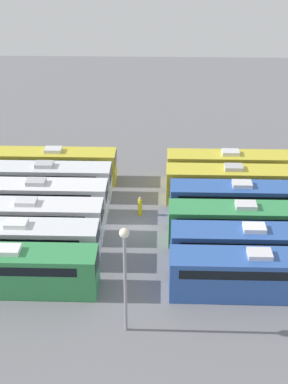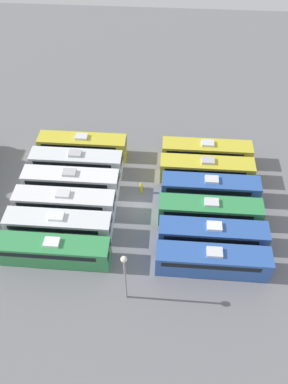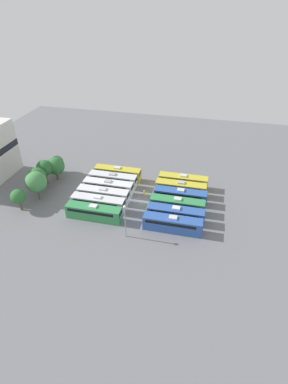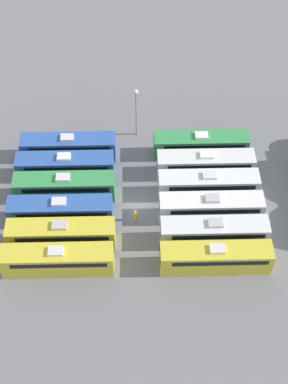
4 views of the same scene
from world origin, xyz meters
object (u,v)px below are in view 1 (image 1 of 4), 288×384
bus_5 (229,168)px  bus_9 (37,198)px  bus_7 (18,242)px  bus_8 (28,219)px  bus_10 (45,180)px  light_pole (125,263)px  bus_1 (252,246)px  worker_person (140,207)px  bus_11 (54,165)px  bus_3 (240,201)px  bus_2 (244,223)px  bus_0 (257,273)px  bus_6 (10,269)px  bus_4 (232,183)px

bus_5 → bus_9: bearing=111.5°
bus_7 → bus_8: same height
bus_10 → light_pole: (-17.46, -8.37, 3.39)m
bus_5 → bus_7: same height
bus_1 → worker_person: bearing=49.4°
bus_9 → bus_5: bearing=-68.5°
bus_8 → worker_person: size_ratio=6.77×
bus_5 → worker_person: bus_5 is taller
bus_11 → light_pole: light_pole is taller
bus_3 → bus_11: 18.26m
bus_2 → bus_8: bearing=89.8°
bus_0 → bus_2: same height
bus_10 → worker_person: bearing=-109.4°
bus_5 → bus_9: same height
bus_1 → bus_8: bearing=78.9°
bus_6 → bus_5: bearing=-44.8°
bus_0 → bus_2: size_ratio=1.00×
bus_3 → worker_person: (0.28, 8.46, -0.87)m
bus_3 → bus_11: bearing=68.5°
bus_2 → bus_3: size_ratio=1.00×
bus_11 → worker_person: size_ratio=6.77×
bus_2 → bus_7: size_ratio=1.00×
bus_4 → bus_10: 16.86m
bus_6 → bus_11: same height
bus_7 → bus_11: same height
bus_0 → bus_1: 3.30m
bus_8 → light_pole: light_pole is taller
bus_5 → bus_11: same height
bus_1 → bus_3: bearing=-0.4°
bus_6 → bus_8: same height
worker_person → light_pole: light_pole is taller
bus_2 → bus_9: same height
bus_2 → bus_3: bearing=-2.9°
bus_4 → bus_7: 19.71m
bus_7 → worker_person: 11.34m
bus_2 → light_pole: bearing=140.6°
bus_1 → bus_4: (10.22, 0.27, 0.00)m
bus_3 → bus_9: bearing=90.3°
bus_2 → bus_9: bearing=78.3°
bus_2 → bus_6: bearing=111.6°
worker_person → light_pole: (-14.39, 0.34, 4.26)m
bus_0 → bus_6: size_ratio=1.00×
bus_7 → bus_8: (3.31, 0.02, 0.00)m
light_pole → bus_0: bearing=-65.8°
bus_7 → light_pole: bearing=-130.7°
bus_10 → bus_7: bearing=179.8°
bus_10 → bus_3: bearing=-101.0°
bus_7 → bus_10: (10.23, -0.04, 0.00)m
bus_4 → bus_10: size_ratio=1.00×
bus_0 → worker_person: 13.41m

